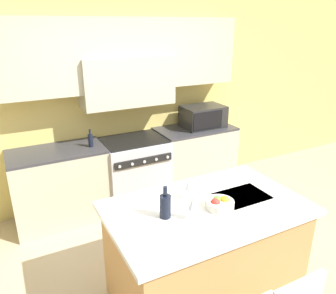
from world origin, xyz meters
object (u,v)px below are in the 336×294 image
(wine_glass_far, at_px, (189,184))
(oil_bottle_on_counter, at_px, (91,140))
(microwave, at_px, (203,117))
(range_stove, at_px, (134,172))
(fruit_bowl, at_px, (220,203))
(wine_bottle, at_px, (165,206))
(wine_glass_near, at_px, (193,203))

(wine_glass_far, relative_size, oil_bottle_on_counter, 0.98)
(microwave, bearing_deg, oil_bottle_on_counter, -178.08)
(range_stove, xyz_separation_m, fruit_bowl, (-0.01, -1.90, 0.51))
(microwave, xyz_separation_m, oil_bottle_on_counter, (-1.64, -0.06, -0.07))
(range_stove, height_order, wine_bottle, wine_bottle)
(wine_glass_far, bearing_deg, fruit_bowl, -58.51)
(wine_glass_near, xyz_separation_m, oil_bottle_on_counter, (-0.27, 1.91, -0.06))
(wine_glass_far, distance_m, oil_bottle_on_counter, 1.68)
(microwave, relative_size, fruit_bowl, 2.55)
(microwave, relative_size, wine_glass_far, 2.76)
(wine_bottle, relative_size, wine_glass_near, 1.22)
(fruit_bowl, distance_m, oil_bottle_on_counter, 1.94)
(microwave, bearing_deg, wine_glass_near, -124.90)
(range_stove, height_order, wine_glass_far, wine_glass_far)
(microwave, distance_m, fruit_bowl, 2.21)
(microwave, xyz_separation_m, wine_glass_far, (-1.23, -1.68, -0.01))
(range_stove, xyz_separation_m, wine_bottle, (-0.46, -1.81, 0.57))
(wine_glass_near, distance_m, fruit_bowl, 0.30)
(range_stove, bearing_deg, microwave, 0.99)
(range_stove, relative_size, wine_glass_far, 4.30)
(range_stove, distance_m, wine_glass_near, 2.06)
(wine_bottle, relative_size, wine_glass_far, 1.22)
(wine_glass_near, height_order, wine_glass_far, same)
(microwave, relative_size, wine_bottle, 2.26)
(microwave, bearing_deg, wine_glass_far, -126.28)
(wine_bottle, height_order, oil_bottle_on_counter, wine_bottle)
(range_stove, bearing_deg, fruit_bowl, -90.16)
(wine_glass_far, height_order, oil_bottle_on_counter, oil_bottle_on_counter)
(wine_bottle, distance_m, wine_glass_near, 0.22)
(wine_glass_far, bearing_deg, microwave, 53.72)
(fruit_bowl, bearing_deg, oil_bottle_on_counter, 106.54)
(wine_bottle, xyz_separation_m, wine_glass_far, (0.31, 0.15, 0.05))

